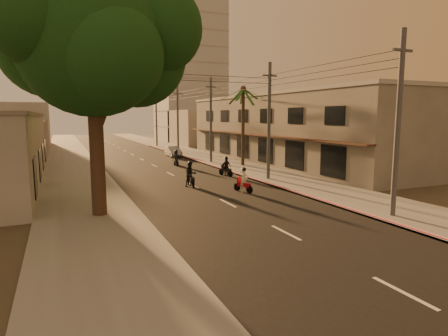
{
  "coord_description": "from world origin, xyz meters",
  "views": [
    {
      "loc": [
        -8.67,
        -17.06,
        4.95
      ],
      "look_at": [
        1.46,
        5.85,
        1.48
      ],
      "focal_mm": 30.0,
      "sensor_mm": 36.0,
      "label": 1
    }
  ],
  "objects": [
    {
      "name": "broadleaf_tree",
      "position": [
        -6.61,
        2.14,
        8.48
      ],
      "size": [
        9.6,
        8.7,
        12.1
      ],
      "color": "black",
      "rests_on": "ground"
    },
    {
      "name": "filler_left_far",
      "position": [
        -14.0,
        52.0,
        3.5
      ],
      "size": [
        8.0,
        14.0,
        7.0
      ],
      "primitive_type": "cube",
      "color": "#A49D94",
      "rests_on": "ground"
    },
    {
      "name": "scooter_red",
      "position": [
        2.25,
        4.44,
        0.75
      ],
      "size": [
        0.87,
        1.65,
        1.67
      ],
      "rotation": [
        0.0,
        0.0,
        0.3
      ],
      "color": "black",
      "rests_on": "ground"
    },
    {
      "name": "road",
      "position": [
        0.0,
        20.0,
        0.01
      ],
      "size": [
        10.0,
        140.0,
        0.02
      ],
      "primitive_type": "cube",
      "color": "black",
      "rests_on": "ground"
    },
    {
      "name": "palm_tree",
      "position": [
        8.0,
        16.0,
        7.15
      ],
      "size": [
        5.0,
        5.0,
        8.2
      ],
      "color": "black",
      "rests_on": "ground"
    },
    {
      "name": "distant_tower",
      "position": [
        16.0,
        56.0,
        14.0
      ],
      "size": [
        12.1,
        12.1,
        28.0
      ],
      "color": "#B7B5B2",
      "rests_on": "ground"
    },
    {
      "name": "shophouse_row",
      "position": [
        13.95,
        18.0,
        3.65
      ],
      "size": [
        8.8,
        34.2,
        7.3
      ],
      "color": "gray",
      "rests_on": "ground"
    },
    {
      "name": "sidewalk_right",
      "position": [
        7.5,
        20.0,
        0.06
      ],
      "size": [
        5.0,
        140.0,
        0.12
      ],
      "primitive_type": "cube",
      "color": "slate",
      "rests_on": "ground"
    },
    {
      "name": "curb_stripe",
      "position": [
        5.1,
        15.0,
        0.1
      ],
      "size": [
        0.2,
        60.0,
        0.2
      ],
      "primitive_type": "cube",
      "color": "red",
      "rests_on": "ground"
    },
    {
      "name": "sidewalk_left",
      "position": [
        -7.5,
        20.0,
        0.06
      ],
      "size": [
        5.0,
        140.0,
        0.12
      ],
      "primitive_type": "cube",
      "color": "slate",
      "rests_on": "ground"
    },
    {
      "name": "scooter_mid_a",
      "position": [
        -0.26,
        7.84,
        0.82
      ],
      "size": [
        0.89,
        1.86,
        1.83
      ],
      "rotation": [
        0.0,
        0.0,
        -0.04
      ],
      "color": "black",
      "rests_on": "ground"
    },
    {
      "name": "ground",
      "position": [
        0.0,
        0.0,
        0.0
      ],
      "size": [
        160.0,
        160.0,
        0.0
      ],
      "primitive_type": "plane",
      "color": "#383023",
      "rests_on": "ground"
    },
    {
      "name": "parked_car",
      "position": [
        4.2,
        27.55,
        0.64
      ],
      "size": [
        1.58,
        3.94,
        1.27
      ],
      "primitive_type": "imported",
      "rotation": [
        0.0,
        0.0,
        -0.03
      ],
      "color": "gray",
      "rests_on": "ground"
    },
    {
      "name": "filler_left_near",
      "position": [
        -14.0,
        34.0,
        2.2
      ],
      "size": [
        8.0,
        14.0,
        4.4
      ],
      "primitive_type": "cube",
      "color": "#A49D94",
      "rests_on": "ground"
    },
    {
      "name": "scooter_mid_b",
      "position": [
        3.98,
        11.07,
        0.76
      ],
      "size": [
        1.12,
        1.66,
        1.67
      ],
      "rotation": [
        0.0,
        0.0,
        0.27
      ],
      "color": "black",
      "rests_on": "ground"
    },
    {
      "name": "utility_poles",
      "position": [
        6.2,
        20.0,
        6.54
      ],
      "size": [
        1.2,
        48.26,
        9.0
      ],
      "color": "#38383A",
      "rests_on": "ground"
    },
    {
      "name": "scooter_far_a",
      "position": [
        2.08,
        19.2,
        0.74
      ],
      "size": [
        0.98,
        1.65,
        1.64
      ],
      "rotation": [
        0.0,
        0.0,
        -0.23
      ],
      "color": "black",
      "rests_on": "ground"
    },
    {
      "name": "filler_right",
      "position": [
        14.0,
        45.0,
        3.0
      ],
      "size": [
        8.0,
        14.0,
        6.0
      ],
      "primitive_type": "cube",
      "color": "#A49D94",
      "rests_on": "ground"
    }
  ]
}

